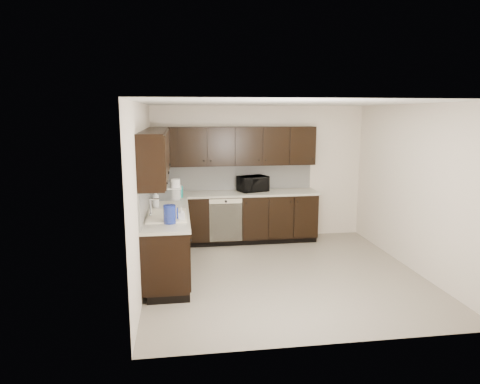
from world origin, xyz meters
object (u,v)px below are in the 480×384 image
microwave (253,184)px  toaster_oven (165,188)px  sink (167,221)px  storage_bin (166,193)px  blue_pitcher (170,214)px

microwave → toaster_oven: microwave is taller
sink → storage_bin: size_ratio=1.65×
toaster_oven → blue_pitcher: 2.09m
sink → microwave: microwave is taller
toaster_oven → storage_bin: bearing=-106.8°
microwave → storage_bin: microwave is taller
microwave → toaster_oven: size_ratio=1.47×
toaster_oven → storage_bin: toaster_oven is taller
microwave → toaster_oven: bearing=162.8°
storage_bin → microwave: bearing=17.1°
toaster_oven → blue_pitcher: blue_pitcher is taller
microwave → blue_pitcher: 2.60m
sink → blue_pitcher: 0.42m
toaster_oven → storage_bin: 0.43m
sink → blue_pitcher: sink is taller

